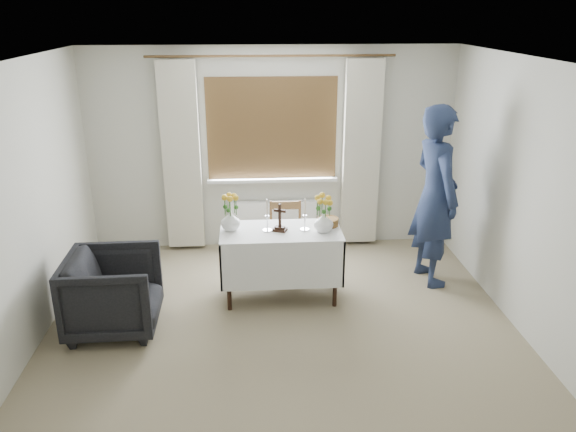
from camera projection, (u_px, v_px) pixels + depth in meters
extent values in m
plane|color=gray|center=(285.00, 352.00, 5.03)|extent=(5.00, 5.00, 0.00)
cube|color=white|center=(281.00, 264.00, 5.87)|extent=(1.24, 0.64, 0.76)
imported|color=black|center=(114.00, 292.00, 5.28)|extent=(0.86, 0.83, 0.77)
imported|color=navy|center=(435.00, 196.00, 6.05)|extent=(0.60, 0.80, 1.98)
cube|color=white|center=(273.00, 224.00, 7.19)|extent=(1.10, 0.10, 0.60)
imported|color=white|center=(230.00, 221.00, 5.71)|extent=(0.25, 0.25, 0.21)
imported|color=white|center=(324.00, 222.00, 5.67)|extent=(0.26, 0.26, 0.21)
cylinder|color=brown|center=(328.00, 222.00, 5.86)|extent=(0.27, 0.27, 0.08)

